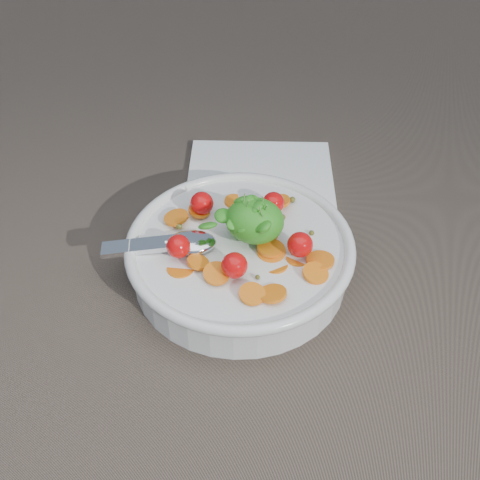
# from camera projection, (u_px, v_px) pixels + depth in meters

# --- Properties ---
(ground) EXTENTS (6.00, 6.00, 0.00)m
(ground) POSITION_uv_depth(u_px,v_px,m) (214.00, 273.00, 0.64)
(ground) COLOR brown
(ground) RESTS_ON ground
(bowl) EXTENTS (0.25, 0.23, 0.10)m
(bowl) POSITION_uv_depth(u_px,v_px,m) (240.00, 255.00, 0.62)
(bowl) COLOR silver
(bowl) RESTS_ON ground
(napkin) EXTENTS (0.21, 0.19, 0.01)m
(napkin) POSITION_uv_depth(u_px,v_px,m) (260.00, 179.00, 0.75)
(napkin) COLOR white
(napkin) RESTS_ON ground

